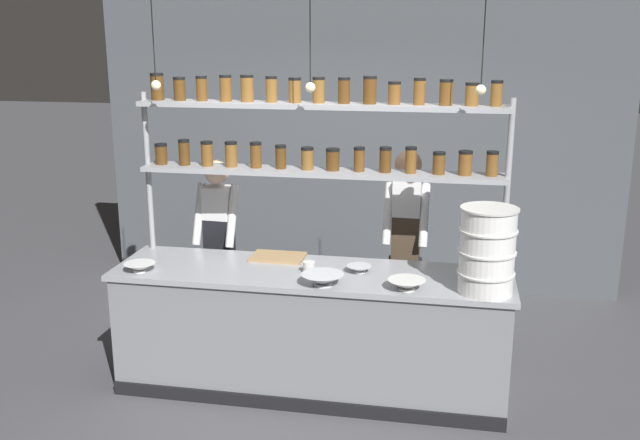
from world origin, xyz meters
The scene contains 14 objects.
ground_plane centered at (0.00, 0.00, 0.00)m, with size 40.00×40.00×0.00m, color #4C4C51.
back_wall centered at (0.00, 2.36, 1.46)m, with size 5.26×0.12×2.92m, color #4C5156.
prep_counter centered at (0.00, 0.00, 0.46)m, with size 2.86×0.76×0.92m.
spice_shelf_unit centered at (-0.01, 0.33, 1.81)m, with size 2.75×0.28×2.29m.
chef_left centered at (-0.91, 0.66, 0.90)m, with size 0.37×0.29×1.59m.
chef_center centered at (0.62, 0.79, 0.97)m, with size 0.36×0.30×1.68m.
container_stack centered at (1.21, -0.21, 1.21)m, with size 0.38×0.38×0.58m.
cutting_board centered at (-0.30, 0.24, 0.93)m, with size 0.40×0.26×0.02m.
prep_bowl_near_left centered at (0.14, -0.27, 0.96)m, with size 0.29×0.29×0.08m.
prep_bowl_center_front centered at (0.34, 0.04, 0.94)m, with size 0.18×0.18×0.05m.
prep_bowl_center_back centered at (-1.21, -0.23, 0.95)m, with size 0.22×0.22×0.06m.
prep_bowl_near_right centered at (0.70, -0.25, 0.95)m, with size 0.25×0.25×0.07m.
serving_cup_front centered at (-0.01, -0.04, 0.96)m, with size 0.09×0.09×0.08m.
pendant_light_row centered at (0.00, 0.00, 2.26)m, with size 2.29×0.07×0.68m.
Camera 1 is at (0.97, -4.75, 2.59)m, focal length 40.00 mm.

